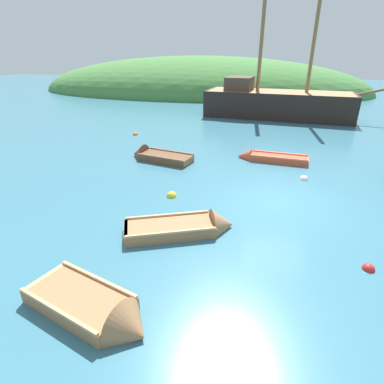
{
  "coord_description": "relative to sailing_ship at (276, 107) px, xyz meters",
  "views": [
    {
      "loc": [
        -1.21,
        -11.47,
        5.41
      ],
      "look_at": [
        -3.49,
        -0.18,
        0.13
      ],
      "focal_mm": 29.01,
      "sensor_mm": 36.0,
      "label": 1
    }
  ],
  "objects": [
    {
      "name": "sailing_ship",
      "position": [
        0.0,
        0.0,
        0.0
      ],
      "size": [
        15.19,
        5.61,
        12.5
      ],
      "rotation": [
        0.0,
        0.0,
        -0.13
      ],
      "color": "black",
      "rests_on": "ground"
    },
    {
      "name": "rowboat_center",
      "position": [
        -0.83,
        -12.33,
        -0.78
      ],
      "size": [
        3.78,
        1.36,
        0.9
      ],
      "rotation": [
        0.0,
        0.0,
        3.02
      ],
      "color": "#C64C2D",
      "rests_on": "ground"
    },
    {
      "name": "shore_hill",
      "position": [
        -9.8,
        16.69,
        -0.88
      ],
      "size": [
        46.04,
        20.42,
        9.51
      ],
      "primitive_type": "ellipsoid",
      "color": "#477F3D",
      "rests_on": "ground"
    },
    {
      "name": "buoy_yellow",
      "position": [
        -4.76,
        -17.73,
        -0.88
      ],
      "size": [
        0.42,
        0.42,
        0.42
      ],
      "primitive_type": "sphere",
      "color": "yellow",
      "rests_on": "ground"
    },
    {
      "name": "ground_plane",
      "position": [
        -0.49,
        -17.25,
        -0.88
      ],
      "size": [
        120.0,
        120.0,
        0.0
      ],
      "primitive_type": "plane",
      "color": "teal"
    },
    {
      "name": "buoy_red",
      "position": [
        1.65,
        -21.14,
        -0.88
      ],
      "size": [
        0.33,
        0.33,
        0.33
      ],
      "primitive_type": "sphere",
      "color": "red",
      "rests_on": "ground"
    },
    {
      "name": "buoy_orange",
      "position": [
        -9.83,
        -8.51,
        -0.88
      ],
      "size": [
        0.36,
        0.36,
        0.36
      ],
      "primitive_type": "sphere",
      "color": "orange",
      "rests_on": "ground"
    },
    {
      "name": "rowboat_portside",
      "position": [
        -6.8,
        -13.35,
        -0.76
      ],
      "size": [
        3.68,
        2.1,
        1.21
      ],
      "rotation": [
        0.0,
        0.0,
        2.88
      ],
      "color": "brown",
      "rests_on": "ground"
    },
    {
      "name": "rowboat_near_dock",
      "position": [
        -3.55,
        -20.21,
        -0.77
      ],
      "size": [
        3.73,
        2.4,
        1.14
      ],
      "rotation": [
        0.0,
        0.0,
        0.38
      ],
      "color": "#9E7047",
      "rests_on": "ground"
    },
    {
      "name": "buoy_white",
      "position": [
        0.73,
        -14.77,
        -0.88
      ],
      "size": [
        0.38,
        0.38,
        0.38
      ],
      "primitive_type": "sphere",
      "color": "white",
      "rests_on": "ground"
    },
    {
      "name": "rowboat_far",
      "position": [
        -4.8,
        -24.09,
        -0.75
      ],
      "size": [
        3.37,
        2.19,
        1.18
      ],
      "rotation": [
        0.0,
        0.0,
        5.95
      ],
      "color": "#9E7047",
      "rests_on": "ground"
    }
  ]
}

